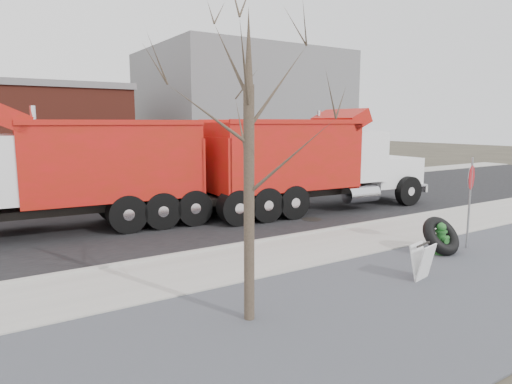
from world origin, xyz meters
TOP-DOWN VIEW (x-y plane):
  - ground at (0.00, 0.00)m, footprint 120.00×120.00m
  - gravel_verge at (0.00, -3.50)m, footprint 60.00×5.00m
  - sidewalk at (0.00, 0.25)m, footprint 60.00×2.50m
  - curb at (0.00, 1.55)m, footprint 60.00×0.15m
  - road at (0.00, 6.30)m, footprint 60.00×9.40m
  - far_sidewalk at (0.00, 12.00)m, footprint 60.00×2.00m
  - building_grey at (9.00, 18.00)m, footprint 12.00×10.00m
  - bare_tree at (-3.20, -2.60)m, footprint 3.20×3.20m
  - fire_hydrant at (3.08, -1.89)m, footprint 0.48×0.47m
  - truck_tire at (3.12, -1.87)m, footprint 1.10×0.92m
  - stop_sign at (4.14, -1.96)m, footprint 0.64×0.27m
  - sandwich_board at (1.01, -2.91)m, footprint 0.64×0.48m
  - dump_truck_red_a at (4.06, 4.67)m, footprint 9.73×3.26m
  - dump_truck_red_b at (-4.39, 5.96)m, footprint 9.23×3.22m

SIDE VIEW (x-z plane):
  - ground at x=0.00m, z-range 0.00..0.00m
  - road at x=0.00m, z-range 0.00..0.02m
  - gravel_verge at x=0.00m, z-range 0.00..0.03m
  - sidewalk at x=0.00m, z-range 0.00..0.06m
  - far_sidewalk at x=0.00m, z-range 0.00..0.06m
  - curb at x=0.00m, z-range 0.00..0.11m
  - fire_hydrant at x=3.08m, z-range -0.04..0.81m
  - sandwich_board at x=1.01m, z-range 0.03..0.83m
  - truck_tire at x=3.12m, z-range -0.04..1.01m
  - stop_sign at x=4.14m, z-range 0.47..2.95m
  - dump_truck_red_b at x=-4.39m, z-range 0.03..3.87m
  - dump_truck_red_a at x=4.06m, z-range 0.03..3.89m
  - bare_tree at x=-3.20m, z-range 0.70..5.90m
  - building_grey at x=9.00m, z-range 0.00..8.00m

